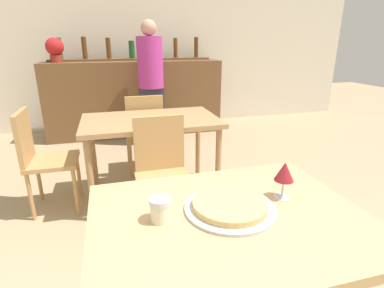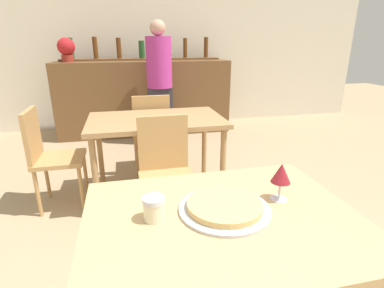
% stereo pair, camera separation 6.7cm
% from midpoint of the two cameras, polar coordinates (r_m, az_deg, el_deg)
% --- Properties ---
extents(wall_back, '(8.00, 0.05, 2.80)m').
position_cam_midpoint_polar(wall_back, '(5.20, -9.55, 18.88)').
color(wall_back, silver).
rests_on(wall_back, ground_plane).
extents(dining_table_near, '(1.02, 0.79, 0.77)m').
position_cam_midpoint_polar(dining_table_near, '(1.21, 7.36, -17.15)').
color(dining_table_near, tan).
rests_on(dining_table_near, ground_plane).
extents(dining_table_far, '(1.18, 0.74, 0.75)m').
position_cam_midpoint_polar(dining_table_far, '(2.69, -6.10, 3.21)').
color(dining_table_far, '#A87F51').
rests_on(dining_table_far, ground_plane).
extents(bar_counter, '(2.60, 0.56, 1.11)m').
position_cam_midpoint_polar(bar_counter, '(4.77, -8.57, 8.73)').
color(bar_counter, brown).
rests_on(bar_counter, ground_plane).
extents(bar_back_shelf, '(2.39, 0.24, 0.34)m').
position_cam_midpoint_polar(bar_back_shelf, '(4.84, -9.22, 16.39)').
color(bar_back_shelf, brown).
rests_on(bar_back_shelf, bar_counter).
extents(chair_far_side_front, '(0.40, 0.40, 0.87)m').
position_cam_midpoint_polar(chair_far_side_front, '(2.24, -4.21, -4.40)').
color(chair_far_side_front, tan).
rests_on(chair_far_side_front, ground_plane).
extents(chair_far_side_back, '(0.40, 0.40, 0.87)m').
position_cam_midpoint_polar(chair_far_side_back, '(3.25, -7.20, 3.01)').
color(chair_far_side_back, tan).
rests_on(chair_far_side_back, ground_plane).
extents(chair_far_side_left, '(0.40, 0.40, 0.87)m').
position_cam_midpoint_polar(chair_far_side_left, '(2.79, -25.06, -1.40)').
color(chair_far_side_left, tan).
rests_on(chair_far_side_left, ground_plane).
extents(pizza_tray, '(0.35, 0.35, 0.04)m').
position_cam_midpoint_polar(pizza_tray, '(1.18, 7.84, -11.78)').
color(pizza_tray, '#B7B7BC').
rests_on(pizza_tray, dining_table_near).
extents(cheese_shaker, '(0.08, 0.08, 0.09)m').
position_cam_midpoint_polar(cheese_shaker, '(1.11, -5.56, -12.12)').
color(cheese_shaker, beige).
rests_on(cheese_shaker, dining_table_near).
extents(person_standing, '(0.34, 0.34, 1.65)m').
position_cam_midpoint_polar(person_standing, '(4.17, -5.74, 12.10)').
color(person_standing, '#2D2D38').
rests_on(person_standing, ground_plane).
extents(wine_glass, '(0.08, 0.08, 0.16)m').
position_cam_midpoint_polar(wine_glass, '(1.27, 18.08, -5.51)').
color(wine_glass, silver).
rests_on(wine_glass, dining_table_near).
extents(potted_plant, '(0.24, 0.24, 0.33)m').
position_cam_midpoint_polar(potted_plant, '(4.69, -22.43, 16.49)').
color(potted_plant, maroon).
rests_on(potted_plant, bar_counter).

